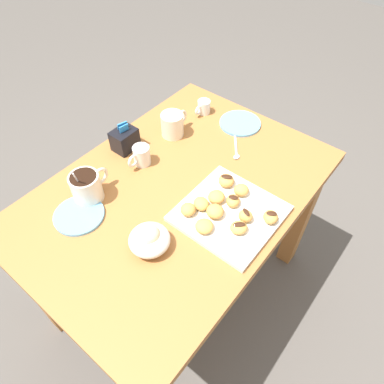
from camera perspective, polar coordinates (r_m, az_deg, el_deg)
The scene contains 28 objects.
ground_plane at distance 1.79m, azimuth -1.74°, elevation -15.00°, with size 8.00×8.00×0.00m, color #514C47.
dining_table at distance 1.29m, azimuth -2.34°, elevation -3.42°, with size 1.07×0.74×0.72m.
pastry_plate_square at distance 1.11m, azimuth 6.08°, elevation -3.45°, with size 0.29×0.29×0.02m, color silver.
coffee_mug_cream_left at distance 1.17m, azimuth -16.66°, elevation 0.89°, with size 0.14×0.10×0.15m.
coffee_mug_cream_right at distance 1.36m, azimuth -3.14°, elevation 10.98°, with size 0.12×0.09×0.09m.
cream_pitcher_white at distance 1.26m, azimuth -8.22°, elevation 5.97°, with size 0.10×0.06×0.07m.
sugar_caddy at distance 1.33m, azimuth -10.83°, elevation 8.35°, with size 0.09×0.07×0.11m.
ice_cream_bowl at distance 1.02m, azimuth -6.93°, elevation -7.52°, with size 0.12×0.12×0.09m.
chocolate_sauce_pitcher at distance 1.48m, azimuth 1.91°, elevation 13.70°, with size 0.09×0.05×0.06m.
saucer_sky_left at distance 1.45m, azimuth 7.78°, elevation 10.95°, with size 0.16×0.16×0.01m, color #66A8DB.
saucer_sky_right at distance 1.16m, azimuth -17.81°, elevation -3.59°, with size 0.16×0.16×0.01m, color #66A8DB.
loose_spoon_near_saucer at distance 1.33m, azimuth 7.12°, elevation 7.07°, with size 0.14×0.10×0.01m.
beignet_0 at distance 1.05m, azimuth 2.00°, elevation -5.56°, with size 0.06×0.06×0.03m, color #D19347.
beignet_1 at distance 1.10m, azimuth 1.49°, elevation -1.89°, with size 0.05×0.05×0.03m, color #D19347.
beignet_2 at distance 1.08m, azimuth 3.76°, elevation -3.15°, with size 0.05×0.05×0.04m, color #D19347.
beignet_3 at distance 1.08m, azimuth 8.66°, elevation -3.86°, with size 0.04×0.04×0.04m, color #D19347.
chocolate_drizzle_3 at distance 1.07m, azimuth 8.78°, elevation -3.22°, with size 0.03×0.01×0.01m, color #381E11.
beignet_4 at distance 1.15m, azimuth 7.98°, elevation 0.33°, with size 0.05×0.05×0.03m, color #D19347.
beignet_5 at distance 1.12m, azimuth 3.97°, elevation -0.81°, with size 0.05×0.05×0.03m, color #D19347.
beignet_6 at distance 1.09m, azimuth 12.61°, elevation -3.97°, with size 0.05×0.05×0.03m, color #D19347.
chocolate_drizzle_6 at distance 1.08m, azimuth 12.77°, elevation -3.39°, with size 0.03×0.02×0.01m, color #381E11.
beignet_7 at distance 1.12m, azimuth 6.64°, elevation -1.42°, with size 0.04×0.05×0.03m, color #D19347.
chocolate_drizzle_7 at distance 1.10m, azimuth 6.72°, elevation -0.85°, with size 0.03×0.02×0.01m, color #381E11.
beignet_8 at distance 1.08m, azimuth -0.64°, elevation -2.86°, with size 0.05×0.05×0.04m, color #D19347.
beignet_9 at distance 1.17m, azimuth 5.57°, elevation 1.86°, with size 0.05×0.06×0.03m, color #D19347.
chocolate_drizzle_9 at distance 1.16m, azimuth 5.64°, elevation 2.49°, with size 0.04×0.02×0.01m, color #381E11.
beignet_10 at distance 1.06m, azimuth 7.57°, elevation -5.74°, with size 0.05×0.05×0.03m, color #D19347.
chocolate_drizzle_10 at distance 1.04m, azimuth 7.66°, elevation -5.22°, with size 0.04×0.02×0.01m, color #381E11.
Camera 1 is at (-0.58, -0.54, 1.60)m, focal length 32.96 mm.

